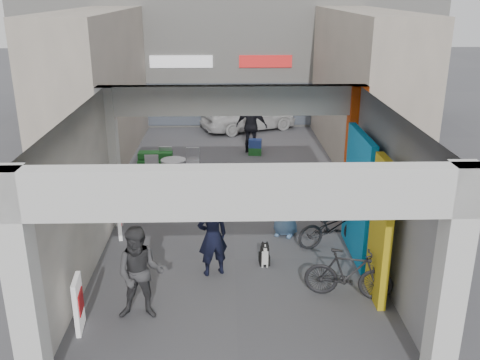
{
  "coord_description": "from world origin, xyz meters",
  "views": [
    {
      "loc": [
        -0.16,
        -10.55,
        5.66
      ],
      "look_at": [
        0.15,
        1.0,
        1.5
      ],
      "focal_mm": 40.0,
      "sensor_mm": 36.0,
      "label": 1
    }
  ],
  "objects_px": {
    "border_collie": "(265,255)",
    "bicycle_rear": "(349,274)",
    "man_with_dog": "(213,236)",
    "man_elderly": "(286,204)",
    "bicycle_front": "(333,226)",
    "cafe_set": "(171,171)",
    "man_back_turned": "(140,274)",
    "white_van": "(249,114)",
    "man_crates": "(252,126)",
    "produce_stand": "(155,169)"
  },
  "relations": [
    {
      "from": "border_collie",
      "to": "bicycle_rear",
      "type": "xyz_separation_m",
      "value": [
        1.52,
        -1.3,
        0.27
      ]
    },
    {
      "from": "man_with_dog",
      "to": "man_elderly",
      "type": "bearing_deg",
      "value": -153.29
    },
    {
      "from": "bicycle_front",
      "to": "cafe_set",
      "type": "bearing_deg",
      "value": 23.88
    },
    {
      "from": "man_with_dog",
      "to": "man_elderly",
      "type": "xyz_separation_m",
      "value": [
        1.7,
        1.84,
        -0.07
      ]
    },
    {
      "from": "cafe_set",
      "to": "bicycle_rear",
      "type": "height_order",
      "value": "bicycle_rear"
    },
    {
      "from": "man_back_turned",
      "to": "man_elderly",
      "type": "bearing_deg",
      "value": 49.17
    },
    {
      "from": "man_back_turned",
      "to": "white_van",
      "type": "distance_m",
      "value": 13.83
    },
    {
      "from": "white_van",
      "to": "cafe_set",
      "type": "bearing_deg",
      "value": 133.86
    },
    {
      "from": "bicycle_front",
      "to": "man_crates",
      "type": "bearing_deg",
      "value": -7.71
    },
    {
      "from": "man_elderly",
      "to": "bicycle_front",
      "type": "bearing_deg",
      "value": -4.93
    },
    {
      "from": "man_back_turned",
      "to": "bicycle_front",
      "type": "relative_size",
      "value": 0.99
    },
    {
      "from": "border_collie",
      "to": "man_crates",
      "type": "distance_m",
      "value": 8.52
    },
    {
      "from": "produce_stand",
      "to": "man_elderly",
      "type": "xyz_separation_m",
      "value": [
        3.64,
        -4.15,
        0.47
      ]
    },
    {
      "from": "cafe_set",
      "to": "white_van",
      "type": "relative_size",
      "value": 0.4
    },
    {
      "from": "border_collie",
      "to": "man_crates",
      "type": "relative_size",
      "value": 0.3
    },
    {
      "from": "man_with_dog",
      "to": "produce_stand",
      "type": "bearing_deg",
      "value": -92.71
    },
    {
      "from": "produce_stand",
      "to": "white_van",
      "type": "relative_size",
      "value": 0.32
    },
    {
      "from": "produce_stand",
      "to": "man_back_turned",
      "type": "bearing_deg",
      "value": -65.45
    },
    {
      "from": "cafe_set",
      "to": "man_crates",
      "type": "height_order",
      "value": "man_crates"
    },
    {
      "from": "man_elderly",
      "to": "man_back_turned",
      "type": "bearing_deg",
      "value": -107.17
    },
    {
      "from": "man_elderly",
      "to": "man_crates",
      "type": "xyz_separation_m",
      "value": [
        -0.49,
        6.98,
        0.18
      ]
    },
    {
      "from": "cafe_set",
      "to": "bicycle_front",
      "type": "distance_m",
      "value": 6.13
    },
    {
      "from": "produce_stand",
      "to": "white_van",
      "type": "bearing_deg",
      "value": 81.77
    },
    {
      "from": "border_collie",
      "to": "man_with_dog",
      "type": "height_order",
      "value": "man_with_dog"
    },
    {
      "from": "man_back_turned",
      "to": "man_with_dog",
      "type": "bearing_deg",
      "value": 51.12
    },
    {
      "from": "produce_stand",
      "to": "bicycle_front",
      "type": "relative_size",
      "value": 0.71
    },
    {
      "from": "man_back_turned",
      "to": "bicycle_rear",
      "type": "bearing_deg",
      "value": 8.61
    },
    {
      "from": "man_back_turned",
      "to": "bicycle_rear",
      "type": "xyz_separation_m",
      "value": [
        3.88,
        0.56,
        -0.38
      ]
    },
    {
      "from": "white_van",
      "to": "man_back_turned",
      "type": "bearing_deg",
      "value": 146.32
    },
    {
      "from": "border_collie",
      "to": "man_with_dog",
      "type": "xyz_separation_m",
      "value": [
        -1.1,
        -0.33,
        0.63
      ]
    },
    {
      "from": "cafe_set",
      "to": "white_van",
      "type": "height_order",
      "value": "white_van"
    },
    {
      "from": "bicycle_rear",
      "to": "white_van",
      "type": "bearing_deg",
      "value": 19.35
    },
    {
      "from": "bicycle_front",
      "to": "bicycle_rear",
      "type": "distance_m",
      "value": 2.24
    },
    {
      "from": "cafe_set",
      "to": "man_elderly",
      "type": "distance_m",
      "value": 5.01
    },
    {
      "from": "produce_stand",
      "to": "man_crates",
      "type": "relative_size",
      "value": 0.65
    },
    {
      "from": "man_back_turned",
      "to": "bicycle_rear",
      "type": "relative_size",
      "value": 1.06
    },
    {
      "from": "produce_stand",
      "to": "man_with_dog",
      "type": "xyz_separation_m",
      "value": [
        1.93,
        -6.0,
        0.54
      ]
    },
    {
      "from": "man_with_dog",
      "to": "man_elderly",
      "type": "height_order",
      "value": "man_with_dog"
    },
    {
      "from": "cafe_set",
      "to": "produce_stand",
      "type": "height_order",
      "value": "cafe_set"
    },
    {
      "from": "white_van",
      "to": "produce_stand",
      "type": "bearing_deg",
      "value": 129.1
    },
    {
      "from": "cafe_set",
      "to": "bicycle_front",
      "type": "relative_size",
      "value": 0.89
    },
    {
      "from": "produce_stand",
      "to": "man_crates",
      "type": "bearing_deg",
      "value": 61.26
    },
    {
      "from": "bicycle_front",
      "to": "white_van",
      "type": "xyz_separation_m",
      "value": [
        -1.51,
        10.81,
        0.21
      ]
    },
    {
      "from": "border_collie",
      "to": "white_van",
      "type": "height_order",
      "value": "white_van"
    },
    {
      "from": "man_crates",
      "to": "white_van",
      "type": "distance_m",
      "value": 3.26
    },
    {
      "from": "cafe_set",
      "to": "man_with_dog",
      "type": "relative_size",
      "value": 0.92
    },
    {
      "from": "man_with_dog",
      "to": "border_collie",
      "type": "bearing_deg",
      "value": 176.13
    },
    {
      "from": "cafe_set",
      "to": "man_with_dog",
      "type": "bearing_deg",
      "value": -76.0
    },
    {
      "from": "man_back_turned",
      "to": "bicycle_front",
      "type": "xyz_separation_m",
      "value": [
        4.01,
        2.8,
        -0.42
      ]
    },
    {
      "from": "man_back_turned",
      "to": "man_elderly",
      "type": "xyz_separation_m",
      "value": [
        2.96,
        3.38,
        -0.08
      ]
    }
  ]
}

